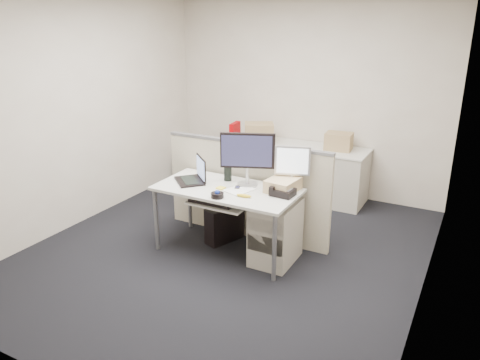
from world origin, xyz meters
The scene contains 28 objects.
floor centered at (0.00, 0.00, -0.01)m, with size 4.00×4.50×0.01m, color black.
wall_back centered at (0.00, 2.25, 1.35)m, with size 4.00×0.02×2.70m, color beige.
wall_front centered at (0.00, -2.25, 1.35)m, with size 4.00×0.02×2.70m, color beige.
wall_left centered at (-2.00, 0.00, 1.35)m, with size 0.02×4.50×2.70m, color beige.
wall_right centered at (2.00, 0.00, 1.35)m, with size 0.02×4.50×2.70m, color beige.
desk centered at (0.00, 0.00, 0.66)m, with size 1.50×0.75×0.73m.
keyboard_tray centered at (0.00, -0.18, 0.62)m, with size 0.62×0.32×0.02m, color beige.
drawer_pedestal centered at (0.55, 0.05, 0.33)m, with size 0.40×0.55×0.65m, color #ACA396.
cubicle_partition centered at (0.00, 0.45, 0.55)m, with size 2.00×0.06×1.10m, color #C0B69D.
back_counter centered at (0.00, 1.93, 0.36)m, with size 2.00×0.60×0.72m, color #ACA396.
monitor_main centered at (0.15, 0.18, 1.02)m, with size 0.57×0.22×0.57m, color black.
monitor_small centered at (0.60, 0.32, 0.95)m, with size 0.37×0.18×0.45m, color #B7B7BC.
laptop centered at (-0.45, -0.02, 0.86)m, with size 0.36×0.27×0.27m, color black.
trackball centered at (0.05, -0.28, 0.75)m, with size 0.13×0.13×0.05m, color black.
desk_phone centered at (0.60, 0.08, 0.77)m, with size 0.23×0.18×0.07m, color black.
paper_stack centered at (0.15, 0.00, 0.74)m, with size 0.22×0.28×0.01m, color white.
sticky_pad centered at (-0.05, -0.04, 0.74)m, with size 0.08×0.08×0.01m, color yellow.
travel_mug centered at (-0.11, 0.22, 0.82)m, with size 0.09×0.09×0.18m, color black.
banana centered at (0.28, -0.15, 0.75)m, with size 0.16×0.04×0.04m, color yellow.
cellphone centered at (0.10, 0.05, 0.74)m, with size 0.05×0.10×0.01m, color black.
manila_folders centered at (0.55, 0.20, 0.80)m, with size 0.27×0.35×0.13m, color tan.
keyboard centered at (-0.05, -0.22, 0.64)m, with size 0.48×0.17×0.03m, color black.
pc_tower_desk centered at (-0.15, 0.20, 0.21)m, with size 0.18×0.45×0.42m, color black.
pc_tower_spare_dark centered at (-1.44, 1.83, 0.23)m, with size 0.20×0.50×0.47m, color black.
pc_tower_spare_silver centered at (-1.70, 1.87, 0.23)m, with size 0.20×0.49×0.46m, color #B7B7BC.
cardboard_box_left centered at (-0.50, 1.81, 0.87)m, with size 0.40×0.30×0.30m, color #A18254.
cardboard_box_right centered at (0.60, 1.97, 0.84)m, with size 0.34×0.27×0.25m, color #A18254.
red_binder centered at (-0.90, 1.83, 0.85)m, with size 0.07×0.28×0.26m, color #9B0105.
Camera 1 is at (2.28, -3.99, 2.43)m, focal length 35.00 mm.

